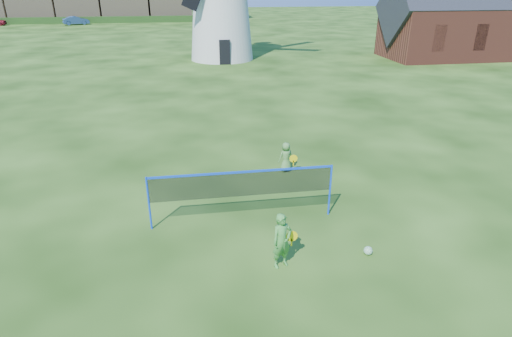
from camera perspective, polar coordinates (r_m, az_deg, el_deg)
The scene contains 8 objects.
ground at distance 11.81m, azimuth -0.58°, elevation -7.71°, with size 220.00×220.00×0.00m, color black.
chapel at distance 42.53m, azimuth 25.82°, elevation 17.45°, with size 13.04×6.32×11.03m.
badminton_net at distance 11.48m, azimuth -1.88°, elevation -2.21°, with size 5.05×0.05×1.55m.
player_girl at distance 9.95m, azimuth 3.51°, elevation -9.68°, with size 0.71×0.49×1.38m.
player_boy at distance 14.94m, azimuth 4.05°, elevation 1.56°, with size 0.65×0.45×1.06m.
play_ball at distance 10.98m, azimuth 14.82°, elevation -10.62°, with size 0.22×0.22×0.22m, color green.
hedge at distance 78.88m, azimuth -25.48°, elevation 17.52°, with size 62.00×0.80×1.00m, color #193814.
car_right at distance 75.54m, azimuth -23.04°, elevation 17.83°, with size 1.35×3.87×1.28m, color navy.
Camera 1 is at (-1.49, -9.95, 6.17)m, focal length 29.77 mm.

